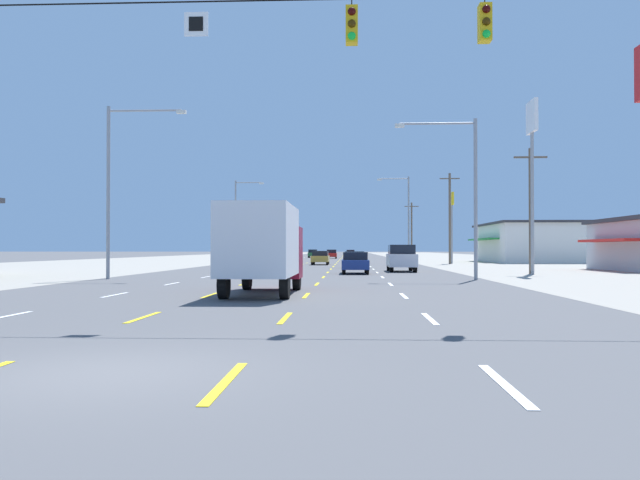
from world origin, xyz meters
TOP-DOWN VIEW (x-y plane):
  - ground_plane at (0.00, 66.00)m, footprint 572.00×572.00m
  - lot_apron_left at (-24.75, 66.00)m, footprint 28.00×440.00m
  - lot_apron_right at (24.75, 66.00)m, footprint 28.00×440.00m
  - lane_markings at (0.00, 104.50)m, footprint 10.64×227.60m
  - signal_span_wire at (0.20, 7.30)m, footprint 25.01×0.52m
  - box_truck_center_turn_nearest at (0.11, 14.99)m, footprint 2.40×7.20m
  - sedan_inner_right_near at (3.69, 35.06)m, footprint 1.80×4.50m
  - suv_far_right_mid at (7.13, 39.22)m, footprint 1.98×4.90m
  - sedan_inner_right_midfar at (3.71, 47.05)m, footprint 1.80×4.50m
  - sedan_center_turn_far at (0.21, 59.07)m, footprint 1.80×4.50m
  - sedan_far_left_farther at (-6.76, 79.18)m, footprint 1.80×4.50m
  - hatchback_center_turn_farthest at (0.21, 100.87)m, footprint 1.72×3.90m
  - hatchback_inner_left_distant_a at (-3.56, 110.59)m, footprint 1.72×3.90m
  - sedan_inner_right_distant_b at (3.43, 122.93)m, footprint 1.80×4.50m
  - storefront_right_row_2 at (27.38, 73.79)m, footprint 14.82×18.53m
  - pole_sign_right_row_1 at (15.26, 34.03)m, footprint 0.24×2.07m
  - pole_sign_right_row_2 at (14.80, 64.48)m, footprint 0.24×1.81m
  - streetlight_left_row_0 at (-9.68, 26.61)m, footprint 4.48×0.26m
  - streetlight_right_row_0 at (9.64, 26.61)m, footprint 4.47×0.26m
  - streetlight_left_row_1 at (-9.84, 66.53)m, footprint 3.43×0.26m
  - streetlight_right_row_1 at (9.80, 66.53)m, footprint 3.75×0.26m
  - utility_pole_right_row_0 at (15.37, 34.79)m, footprint 2.20×0.26m
  - utility_pole_right_row_1 at (14.32, 62.74)m, footprint 2.20×0.26m
  - utility_pole_right_row_2 at (12.98, 92.64)m, footprint 2.20×0.26m

SIDE VIEW (x-z plane):
  - ground_plane at x=0.00m, z-range 0.00..0.00m
  - lot_apron_left at x=-24.75m, z-range 0.00..0.01m
  - lot_apron_right at x=24.75m, z-range 0.00..0.01m
  - lane_markings at x=0.00m, z-range 0.00..0.01m
  - sedan_inner_right_near at x=3.69m, z-range 0.03..1.49m
  - sedan_inner_right_midfar at x=3.71m, z-range 0.03..1.49m
  - sedan_center_turn_far at x=0.21m, z-range 0.03..1.49m
  - sedan_far_left_farther at x=-6.76m, z-range 0.03..1.49m
  - sedan_inner_right_distant_b at x=3.43m, z-range 0.03..1.49m
  - hatchback_center_turn_farthest at x=0.21m, z-range 0.01..1.55m
  - hatchback_inner_left_distant_a at x=-3.56m, z-range 0.01..1.55m
  - suv_far_right_mid at x=7.13m, z-range 0.04..2.02m
  - box_truck_center_turn_nearest at x=0.11m, z-range 0.22..3.45m
  - storefront_right_row_2 at x=27.38m, z-range 0.01..4.94m
  - utility_pole_right_row_0 at x=15.37m, z-range 0.19..8.59m
  - utility_pole_right_row_2 at x=12.98m, z-range 0.19..9.11m
  - streetlight_right_row_0 at x=9.64m, z-range 0.79..9.57m
  - signal_span_wire at x=0.20m, z-range 0.59..9.82m
  - utility_pole_right_row_1 at x=14.32m, z-range 0.20..10.22m
  - streetlight_left_row_1 at x=-9.84m, z-range 0.69..10.43m
  - streetlight_left_row_0 at x=-9.68m, z-range 0.81..10.46m
  - streetlight_right_row_1 at x=9.80m, z-range 0.73..10.84m
  - pole_sign_right_row_2 at x=14.80m, z-range 1.94..9.98m
  - pole_sign_right_row_1 at x=15.26m, z-range 2.94..14.34m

